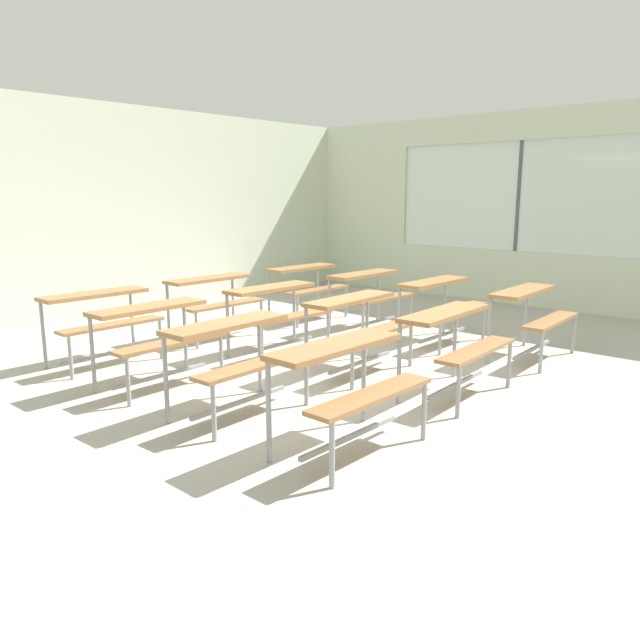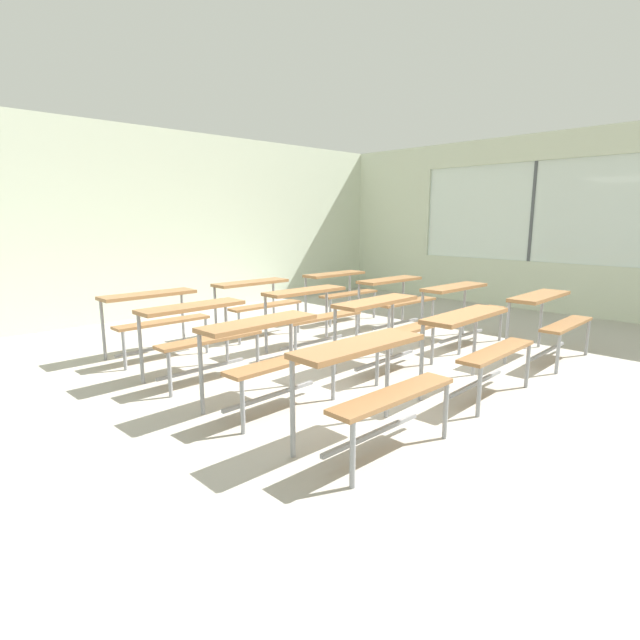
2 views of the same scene
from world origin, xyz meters
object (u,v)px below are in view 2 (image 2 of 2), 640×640
at_px(desk_bench_r0c0, 371,370).
at_px(desk_bench_r2c0, 198,324).
at_px(desk_bench_r0c2, 548,311).
at_px(desk_bench_r2c1, 311,305).
at_px(desk_bench_r3c0, 154,309).
at_px(desk_bench_r1c0, 267,343).
at_px(desk_bench_r1c1, 384,317).
at_px(desk_bench_r3c2, 340,285).
at_px(desk_bench_r3c1, 256,295).
at_px(desk_bench_r1c2, 462,300).
at_px(desk_bench_r0c1, 476,334).
at_px(desk_bench_r2c2, 396,292).

bearing_deg(desk_bench_r0c0, desk_bench_r2c0, 91.64).
height_order(desk_bench_r0c2, desk_bench_r2c1, same).
distance_m(desk_bench_r0c2, desk_bench_r3c0, 4.53).
xyz_separation_m(desk_bench_r0c0, desk_bench_r1c0, (-0.03, 1.11, 0.00)).
bearing_deg(desk_bench_r1c1, desk_bench_r3c2, 51.83).
distance_m(desk_bench_r0c2, desk_bench_r3c1, 3.68).
distance_m(desk_bench_r1c0, desk_bench_r3c1, 2.73).
bearing_deg(desk_bench_r3c1, desk_bench_r1c2, -53.57).
height_order(desk_bench_r1c1, desk_bench_r2c1, same).
height_order(desk_bench_r0c1, desk_bench_r3c1, same).
height_order(desk_bench_r1c0, desk_bench_r3c2, same).
bearing_deg(desk_bench_r2c0, desk_bench_r0c1, -54.80).
bearing_deg(desk_bench_r1c2, desk_bench_r1c1, -178.78).
bearing_deg(desk_bench_r1c1, desk_bench_r1c2, -1.47).
bearing_deg(desk_bench_r2c0, desk_bench_r2c2, -1.21).
relative_size(desk_bench_r1c0, desk_bench_r3c0, 1.02).
xyz_separation_m(desk_bench_r2c1, desk_bench_r3c2, (1.60, 1.05, 0.00)).
bearing_deg(desk_bench_r1c1, desk_bench_r3c0, 123.06).
relative_size(desk_bench_r0c0, desk_bench_r0c2, 0.98).
bearing_deg(desk_bench_r2c2, desk_bench_r2c1, 179.93).
distance_m(desk_bench_r0c1, desk_bench_r2c0, 2.68).
xyz_separation_m(desk_bench_r0c2, desk_bench_r1c0, (-3.22, 1.05, 0.00)).
xyz_separation_m(desk_bench_r0c2, desk_bench_r3c0, (-3.18, 3.23, 0.00)).
bearing_deg(desk_bench_r0c2, desk_bench_r0c0, 178.58).
xyz_separation_m(desk_bench_r2c2, desk_bench_r3c1, (-1.62, 1.15, 0.00)).
bearing_deg(desk_bench_r0c1, desk_bench_r1c1, 87.38).
xyz_separation_m(desk_bench_r1c0, desk_bench_r3c0, (0.04, 2.18, 0.00)).
bearing_deg(desk_bench_r3c2, desk_bench_r1c2, -88.92).
xyz_separation_m(desk_bench_r1c0, desk_bench_r3c2, (3.15, 2.18, 0.00)).
bearing_deg(desk_bench_r0c2, desk_bench_r3c2, 88.65).
bearing_deg(desk_bench_r0c1, desk_bench_r2c2, 50.79).
distance_m(desk_bench_r0c1, desk_bench_r3c0, 3.59).
xyz_separation_m(desk_bench_r1c1, desk_bench_r2c1, (-0.02, 1.12, 0.00)).
distance_m(desk_bench_r1c1, desk_bench_r3c0, 2.66).
relative_size(desk_bench_r1c1, desk_bench_r2c2, 1.01).
height_order(desk_bench_r2c2, desk_bench_r3c0, same).
bearing_deg(desk_bench_r3c1, desk_bench_r2c1, -90.05).
height_order(desk_bench_r0c2, desk_bench_r2c0, same).
bearing_deg(desk_bench_r3c1, desk_bench_r0c1, -89.50).
distance_m(desk_bench_r2c2, desk_bench_r3c1, 1.99).
bearing_deg(desk_bench_r0c0, desk_bench_r1c0, 92.25).
height_order(desk_bench_r1c0, desk_bench_r2c1, same).
xyz_separation_m(desk_bench_r1c1, desk_bench_r1c2, (1.60, 0.02, 0.00)).
relative_size(desk_bench_r0c0, desk_bench_r3c0, 1.00).
bearing_deg(desk_bench_r2c0, desk_bench_r0c0, -89.88).
relative_size(desk_bench_r1c1, desk_bench_r2c1, 1.01).
xyz_separation_m(desk_bench_r2c1, desk_bench_r2c2, (1.63, -0.04, 0.00)).
xyz_separation_m(desk_bench_r0c2, desk_bench_r2c2, (-0.04, 2.14, 0.00)).
xyz_separation_m(desk_bench_r1c1, desk_bench_r3c1, (-0.02, 2.23, 0.00)).
xyz_separation_m(desk_bench_r3c0, desk_bench_r3c1, (1.52, 0.06, 0.00)).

